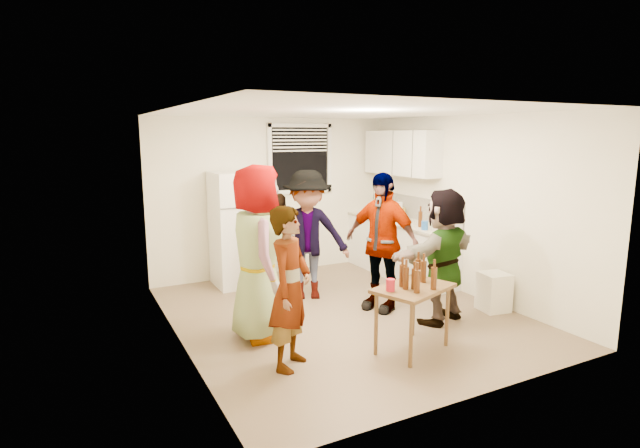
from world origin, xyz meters
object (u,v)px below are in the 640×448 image
guest_black (380,308)px  blue_cup (425,230)px  trash_bin (494,292)px  guest_stripe (291,366)px  wine_bottle (377,213)px  guest_grey (259,336)px  guest_orange (440,320)px  red_cup (390,291)px  beer_bottle_counter (420,227)px  refrigerator (237,229)px  guest_back_right (308,297)px  kettle (390,219)px  serving_table (411,350)px  guest_back_left (280,297)px  beer_bottle_table (414,289)px

guest_black → blue_cup: bearing=84.6°
trash_bin → guest_stripe: trash_bin is taller
wine_bottle → guest_stripe: wine_bottle is taller
guest_grey → guest_orange: 2.21m
red_cup → guest_orange: size_ratio=0.07×
beer_bottle_counter → blue_cup: bearing=-112.0°
trash_bin → guest_black: bearing=149.8°
refrigerator → guest_back_right: size_ratio=0.96×
guest_back_right → guest_black: guest_back_right is taller
kettle → serving_table: (-1.54, -2.59, -0.90)m
guest_stripe → guest_back_right: size_ratio=0.89×
trash_bin → guest_back_left: size_ratio=0.34×
beer_bottle_counter → blue_cup: size_ratio=1.81×
wine_bottle → red_cup: (-1.93, -3.13, -0.21)m
guest_stripe → guest_back_left: (0.73, 2.00, 0.00)m
trash_bin → guest_grey: bearing=168.9°
serving_table → guest_back_right: (-0.21, 2.06, 0.00)m
guest_orange → kettle: bearing=-125.0°
serving_table → guest_back_right: size_ratio=0.46×
guest_black → guest_back_right: bearing=-167.5°
serving_table → guest_grey: serving_table is taller
red_cup → guest_black: bearing=59.5°
guest_stripe → kettle: bearing=-4.1°
refrigerator → guest_grey: (-0.43, -2.04, -0.85)m
guest_grey → blue_cup: bearing=-70.4°
guest_stripe → guest_black: 1.96m
guest_stripe → guest_orange: guest_orange is taller
wine_bottle → guest_back_right: bearing=-150.0°
wine_bottle → guest_stripe: 4.19m
refrigerator → guest_black: refrigerator is taller
guest_back_left → guest_black: (0.97, -1.03, 0.00)m
guest_orange → blue_cup: bearing=-134.7°
trash_bin → guest_stripe: size_ratio=0.31×
beer_bottle_counter → guest_grey: beer_bottle_counter is taller
red_cup → guest_black: 1.58m
beer_bottle_table → guest_back_right: size_ratio=0.12×
kettle → red_cup: size_ratio=2.16×
guest_grey → guest_black: bearing=-75.8°
beer_bottle_counter → guest_back_left: bearing=166.6°
kettle → red_cup: 3.18m
refrigerator → trash_bin: (2.55, -2.62, -0.60)m
beer_bottle_counter → guest_back_left: (-2.04, 0.49, -0.90)m
red_cup → wine_bottle: bearing=58.3°
beer_bottle_table → red_cup: size_ratio=1.76×
guest_grey → guest_stripe: 0.82m
beer_bottle_counter → guest_orange: 1.67m
red_cup → guest_black: size_ratio=0.07×
kettle → guest_black: (-1.11, -1.37, -0.90)m
kettle → guest_black: kettle is taller
trash_bin → serving_table: size_ratio=0.60×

